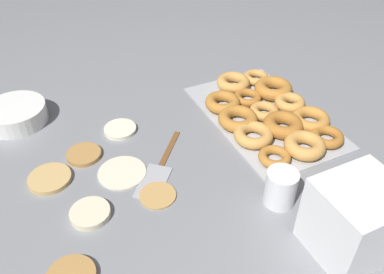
# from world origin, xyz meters

# --- Properties ---
(ground_plane) EXTENTS (3.00, 3.00, 0.00)m
(ground_plane) POSITION_xyz_m (0.00, 0.00, 0.00)
(ground_plane) COLOR gray
(pancake_0) EXTENTS (0.10, 0.10, 0.01)m
(pancake_0) POSITION_xyz_m (0.08, 0.23, 0.01)
(pancake_0) COLOR tan
(pancake_0) RESTS_ON ground_plane
(pancake_2) EXTENTS (0.09, 0.09, 0.01)m
(pancake_2) POSITION_xyz_m (0.19, 0.02, 0.01)
(pancake_2) COLOR silver
(pancake_2) RESTS_ON ground_plane
(pancake_3) EXTENTS (0.08, 0.08, 0.01)m
(pancake_3) POSITION_xyz_m (-0.07, 0.02, 0.00)
(pancake_3) COLOR tan
(pancake_3) RESTS_ON ground_plane
(pancake_4) EXTENTS (0.09, 0.09, 0.01)m
(pancake_4) POSITION_xyz_m (0.13, 0.14, 0.01)
(pancake_4) COLOR #B27F42
(pancake_4) RESTS_ON ground_plane
(pancake_5) EXTENTS (0.09, 0.09, 0.01)m
(pancake_5) POSITION_xyz_m (-0.06, 0.17, 0.01)
(pancake_5) COLOR beige
(pancake_5) RESTS_ON ground_plane
(pancake_6) EXTENTS (0.12, 0.12, 0.01)m
(pancake_6) POSITION_xyz_m (0.03, 0.07, 0.00)
(pancake_6) COLOR beige
(pancake_6) RESTS_ON ground_plane
(donut_tray) EXTENTS (0.46, 0.29, 0.04)m
(donut_tray) POSITION_xyz_m (0.07, -0.37, 0.02)
(donut_tray) COLOR #ADAFB5
(donut_tray) RESTS_ON ground_plane
(batter_bowl) EXTENTS (0.17, 0.17, 0.05)m
(batter_bowl) POSITION_xyz_m (0.36, 0.27, 0.03)
(batter_bowl) COLOR white
(batter_bowl) RESTS_ON ground_plane
(container_stack) EXTENTS (0.14, 0.15, 0.16)m
(container_stack) POSITION_xyz_m (-0.36, -0.27, 0.08)
(container_stack) COLOR white
(container_stack) RESTS_ON ground_plane
(paper_cup) EXTENTS (0.07, 0.07, 0.08)m
(paper_cup) POSITION_xyz_m (-0.20, -0.22, 0.04)
(paper_cup) COLOR white
(paper_cup) RESTS_ON ground_plane
(spatula) EXTENTS (0.22, 0.19, 0.01)m
(spatula) POSITION_xyz_m (-0.01, -0.00, 0.00)
(spatula) COLOR brown
(spatula) RESTS_ON ground_plane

